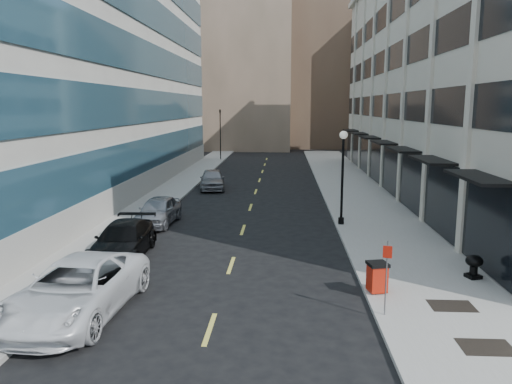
# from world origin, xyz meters

# --- Properties ---
(ground) EXTENTS (160.00, 160.00, 0.00)m
(ground) POSITION_xyz_m (0.00, 0.00, 0.00)
(ground) COLOR black
(ground) RESTS_ON ground
(sidewalk_right) EXTENTS (5.00, 80.00, 0.15)m
(sidewalk_right) POSITION_xyz_m (7.50, 20.00, 0.07)
(sidewalk_right) COLOR gray
(sidewalk_right) RESTS_ON ground
(sidewalk_left) EXTENTS (3.00, 80.00, 0.15)m
(sidewalk_left) POSITION_xyz_m (-6.50, 20.00, 0.07)
(sidewalk_left) COLOR gray
(sidewalk_left) RESTS_ON ground
(building_right) EXTENTS (15.30, 46.50, 18.25)m
(building_right) POSITION_xyz_m (16.94, 26.99, 8.99)
(building_right) COLOR beige
(building_right) RESTS_ON ground
(building_left) EXTENTS (16.14, 46.00, 20.00)m
(building_left) POSITION_xyz_m (-15.95, 27.00, 9.99)
(building_left) COLOR beige
(building_left) RESTS_ON ground
(skyline_tan_near) EXTENTS (14.00, 18.00, 28.00)m
(skyline_tan_near) POSITION_xyz_m (-4.00, 68.00, 14.00)
(skyline_tan_near) COLOR #967962
(skyline_tan_near) RESTS_ON ground
(skyline_brown) EXTENTS (12.00, 16.00, 34.00)m
(skyline_brown) POSITION_xyz_m (8.00, 72.00, 17.00)
(skyline_brown) COLOR brown
(skyline_brown) RESTS_ON ground
(skyline_tan_far) EXTENTS (12.00, 14.00, 22.00)m
(skyline_tan_far) POSITION_xyz_m (-14.00, 78.00, 11.00)
(skyline_tan_far) COLOR #967962
(skyline_tan_far) RESTS_ON ground
(skyline_stone) EXTENTS (10.00, 14.00, 20.00)m
(skyline_stone) POSITION_xyz_m (18.00, 66.00, 10.00)
(skyline_stone) COLOR beige
(skyline_stone) RESTS_ON ground
(grate_mid) EXTENTS (1.40, 1.00, 0.01)m
(grate_mid) POSITION_xyz_m (7.60, 1.00, 0.15)
(grate_mid) COLOR black
(grate_mid) RESTS_ON sidewalk_right
(grate_far) EXTENTS (1.40, 1.00, 0.01)m
(grate_far) POSITION_xyz_m (7.60, 3.80, 0.15)
(grate_far) COLOR black
(grate_far) RESTS_ON sidewalk_right
(road_centerline) EXTENTS (0.15, 68.20, 0.01)m
(road_centerline) POSITION_xyz_m (0.00, 17.00, 0.01)
(road_centerline) COLOR #D8CC4C
(road_centerline) RESTS_ON ground
(traffic_signal) EXTENTS (0.66, 0.66, 6.98)m
(traffic_signal) POSITION_xyz_m (-5.50, 48.00, 5.72)
(traffic_signal) COLOR black
(traffic_signal) RESTS_ON ground
(car_white_van) EXTENTS (3.30, 6.43, 1.74)m
(car_white_van) POSITION_xyz_m (-4.29, 2.77, 0.87)
(car_white_van) COLOR white
(car_white_van) RESTS_ON ground
(car_black_pickup) EXTENTS (2.28, 5.27, 1.51)m
(car_black_pickup) POSITION_xyz_m (-4.80, 8.85, 0.75)
(car_black_pickup) COLOR black
(car_black_pickup) RESTS_ON ground
(car_silver_sedan) EXTENTS (2.05, 4.63, 1.55)m
(car_silver_sedan) POSITION_xyz_m (-4.80, 14.98, 0.77)
(car_silver_sedan) COLOR gray
(car_silver_sedan) RESTS_ON ground
(car_grey_sedan) EXTENTS (2.49, 4.87, 1.59)m
(car_grey_sedan) POSITION_xyz_m (-3.50, 27.00, 0.79)
(car_grey_sedan) COLOR gray
(car_grey_sedan) RESTS_ON ground
(trash_bin) EXTENTS (0.78, 0.80, 1.07)m
(trash_bin) POSITION_xyz_m (5.40, 4.91, 0.72)
(trash_bin) COLOR #B01C0B
(trash_bin) RESTS_ON sidewalk_right
(lamppost) EXTENTS (0.43, 0.43, 5.18)m
(lamppost) POSITION_xyz_m (5.30, 15.04, 3.19)
(lamppost) COLOR black
(lamppost) RESTS_ON sidewalk_right
(sign_post) EXTENTS (0.27, 0.12, 2.36)m
(sign_post) POSITION_xyz_m (5.30, 2.99, 1.67)
(sign_post) COLOR slate
(sign_post) RESTS_ON sidewalk_right
(urn_planter) EXTENTS (0.64, 0.64, 0.88)m
(urn_planter) POSITION_xyz_m (9.28, 6.57, 0.68)
(urn_planter) COLOR black
(urn_planter) RESTS_ON sidewalk_right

